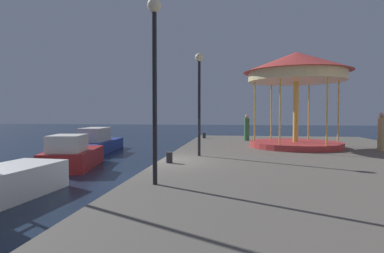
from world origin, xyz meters
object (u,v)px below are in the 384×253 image
person_by_the_water (381,133)px  lamp_post_near_edge (154,60)px  person_near_carousel (247,128)px  motorboat_red (72,155)px  carousel (296,77)px  motorboat_blue (97,143)px  bollard_center (204,135)px  bollard_north (169,157)px  lamp_post_mid_promenade (199,86)px

person_by_the_water → lamp_post_near_edge: bearing=-136.5°
person_near_carousel → motorboat_red: bearing=-139.4°
carousel → person_by_the_water: size_ratio=3.01×
motorboat_blue → lamp_post_near_edge: 14.81m
motorboat_red → person_near_carousel: bearing=40.6°
bollard_center → person_near_carousel: bearing=-27.5°
motorboat_blue → bollard_center: 7.65m
bollard_north → person_by_the_water: 10.90m
lamp_post_near_edge → bollard_north: (-0.37, 3.51, -3.00)m
bollard_north → person_by_the_water: bearing=28.6°
motorboat_blue → motorboat_red: (1.57, -6.07, 0.01)m
carousel → person_by_the_water: carousel is taller
motorboat_red → lamp_post_near_edge: lamp_post_near_edge is taller
motorboat_blue → bollard_north: size_ratio=15.33×
motorboat_red → person_near_carousel: person_near_carousel is taller
motorboat_red → lamp_post_near_edge: size_ratio=0.94×
lamp_post_near_edge → person_near_carousel: (2.81, 13.68, -2.38)m
motorboat_red → bollard_north: size_ratio=11.15×
bollard_north → person_near_carousel: person_near_carousel is taller
lamp_post_near_edge → carousel: bearing=61.5°
motorboat_blue → lamp_post_near_edge: (7.33, -12.41, 3.39)m
motorboat_red → person_by_the_water: size_ratio=2.38×
motorboat_red → bollard_north: motorboat_red is taller
lamp_post_near_edge → lamp_post_mid_promenade: size_ratio=1.08×
carousel → lamp_post_near_edge: (-5.28, -9.73, -0.61)m
motorboat_blue → bollard_north: (6.96, -8.90, 0.39)m
motorboat_red → carousel: 12.22m
motorboat_blue → bollard_center: bearing=22.0°
bollard_north → person_near_carousel: (3.18, 10.16, 0.62)m
motorboat_red → lamp_post_mid_promenade: (6.26, -0.75, 3.19)m
lamp_post_mid_promenade → motorboat_blue: bearing=138.9°
motorboat_blue → lamp_post_near_edge: bearing=-59.4°
lamp_post_near_edge → bollard_north: bearing=96.1°
lamp_post_mid_promenade → person_near_carousel: lamp_post_mid_promenade is taller
carousel → bollard_north: bearing=-132.3°
carousel → person_by_the_water: 4.98m
person_near_carousel → lamp_post_near_edge: bearing=-101.6°
bollard_center → bollard_north: bearing=-90.6°
motorboat_blue → person_by_the_water: person_by_the_water is taller
motorboat_red → bollard_center: motorboat_red is taller
motorboat_blue → carousel: 13.50m
bollard_center → person_by_the_water: size_ratio=0.21×
motorboat_red → bollard_north: (5.39, -2.82, 0.39)m
motorboat_blue → carousel: carousel is taller
motorboat_red → bollard_center: size_ratio=11.15×
carousel → bollard_center: bearing=134.9°
carousel → person_near_carousel: bearing=122.0°
person_near_carousel → carousel: bearing=-58.0°
person_by_the_water → person_near_carousel: 8.07m
carousel → bollard_center: 8.62m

